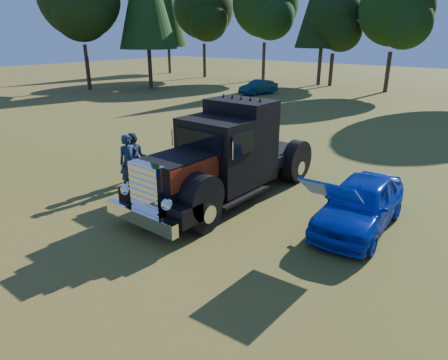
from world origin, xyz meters
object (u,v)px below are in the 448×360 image
diamond_t_truck (223,160)px  spectator_near (129,162)px  spectator_far (134,158)px  distant_teal_car (258,87)px  hotrod_coupe (360,204)px

diamond_t_truck → spectator_near: bearing=-156.8°
spectator_far → distant_teal_car: bearing=81.6°
diamond_t_truck → hotrod_coupe: (4.08, 0.70, -0.59)m
spectator_near → spectator_far: spectator_near is taller
spectator_far → distant_teal_car: (-8.84, 20.48, -0.28)m
diamond_t_truck → distant_teal_car: 23.09m
diamond_t_truck → distant_teal_car: (-12.10, 19.66, -0.68)m
spectator_near → diamond_t_truck: bearing=-50.2°
diamond_t_truck → hotrod_coupe: diamond_t_truck is taller
hotrod_coupe → distant_teal_car: size_ratio=1.18×
distant_teal_car → spectator_far: bearing=-56.1°
distant_teal_car → spectator_near: bearing=-55.9°
spectator_far → distant_teal_car: spectator_far is taller
hotrod_coupe → distant_teal_car: (-16.19, 18.96, -0.10)m
spectator_far → distant_teal_car: 22.31m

